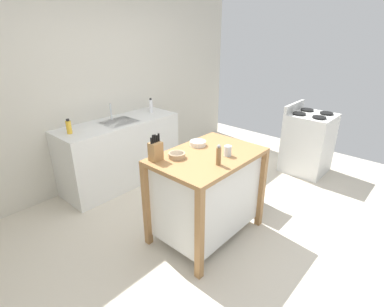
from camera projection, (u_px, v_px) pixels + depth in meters
The scene contains 14 objects.
ground_plane at pixel (222, 232), 3.16m from camera, with size 6.17×6.17×0.00m, color beige.
wall_back at pixel (100, 86), 3.92m from camera, with size 5.17×0.10×2.60m, color beige.
kitchen_island at pixel (207, 191), 2.95m from camera, with size 1.07×0.73×0.91m.
knife_block at pixel (156, 151), 2.63m from camera, with size 0.11×0.09×0.25m.
bowl_ceramic_wide at pixel (177, 155), 2.71m from camera, with size 0.15×0.15×0.05m.
bowl_stoneware_deep at pixel (198, 143), 2.99m from camera, with size 0.16×0.16×0.05m.
drinking_cup at pixel (228, 151), 2.74m from camera, with size 0.07×0.07×0.10m.
pepper_grinder at pixel (219, 155), 2.55m from camera, with size 0.04×0.04×0.19m.
trash_bin at pixel (245, 180), 3.57m from camera, with size 0.36×0.28×0.63m.
sink_counter at pixel (121, 152), 4.04m from camera, with size 1.63×0.60×0.88m.
sink_faucet at pixel (111, 111), 3.91m from camera, with size 0.02×0.02×0.22m.
bottle_spray_cleaner at pixel (69, 127), 3.40m from camera, with size 0.06×0.06×0.18m.
bottle_dish_soap at pixel (151, 106), 4.25m from camera, with size 0.05×0.05×0.21m.
stove at pixel (308, 143), 4.35m from camera, with size 0.60×0.60×1.00m.
Camera 1 is at (-2.13, -1.47, 2.02)m, focal length 27.58 mm.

